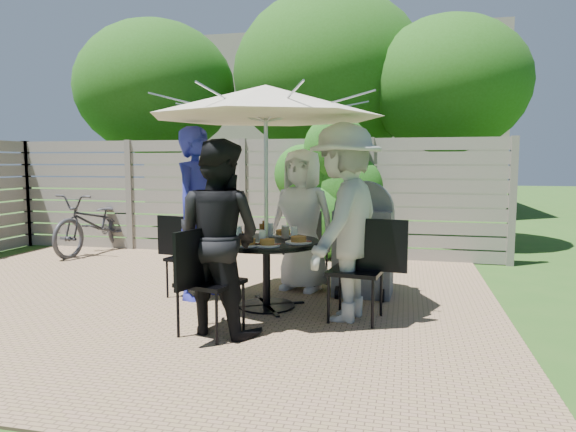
% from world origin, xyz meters
% --- Properties ---
extents(backyard_envelope, '(60.00, 60.00, 5.00)m').
position_xyz_m(backyard_envelope, '(0.09, 10.29, 2.61)').
color(backyard_envelope, '#29541A').
rests_on(backyard_envelope, ground).
extents(patio_table, '(1.30, 1.30, 0.70)m').
position_xyz_m(patio_table, '(1.17, 0.13, 0.49)').
color(patio_table, black).
rests_on(patio_table, ground).
extents(umbrella, '(2.79, 2.79, 2.23)m').
position_xyz_m(umbrella, '(1.17, 0.13, 2.07)').
color(umbrella, silver).
rests_on(umbrella, ground).
extents(chair_back, '(0.51, 0.67, 0.88)m').
position_xyz_m(chair_back, '(1.41, 1.07, 0.26)').
color(chair_back, black).
rests_on(chair_back, ground).
extents(person_back, '(0.90, 0.70, 1.63)m').
position_xyz_m(person_back, '(1.38, 0.93, 0.82)').
color(person_back, white).
rests_on(person_back, ground).
extents(chair_left, '(0.67, 0.50, 0.89)m').
position_xyz_m(chair_left, '(0.24, 0.37, 0.27)').
color(chair_left, black).
rests_on(chair_left, ground).
extents(person_left, '(0.60, 0.77, 1.86)m').
position_xyz_m(person_left, '(0.37, 0.33, 0.93)').
color(person_left, '#2528A0').
rests_on(person_left, ground).
extents(chair_front, '(0.56, 0.72, 0.95)m').
position_xyz_m(chair_front, '(0.93, -0.81, 0.29)').
color(chair_front, black).
rests_on(chair_front, ground).
extents(person_front, '(0.95, 0.81, 1.68)m').
position_xyz_m(person_front, '(0.97, -0.67, 0.84)').
color(person_front, black).
rests_on(person_front, ground).
extents(chair_right, '(0.73, 0.53, 0.97)m').
position_xyz_m(chair_right, '(2.11, -0.11, 0.29)').
color(chair_right, black).
rests_on(chair_right, ground).
extents(person_right, '(0.95, 1.32, 1.84)m').
position_xyz_m(person_right, '(1.98, -0.07, 0.92)').
color(person_right, '#A7A8A4').
rests_on(person_right, ground).
extents(plate_back, '(0.26, 0.26, 0.06)m').
position_xyz_m(plate_back, '(1.26, 0.48, 0.72)').
color(plate_back, white).
rests_on(plate_back, patio_table).
extents(plate_left, '(0.26, 0.26, 0.06)m').
position_xyz_m(plate_left, '(0.82, 0.22, 0.72)').
color(plate_left, white).
rests_on(plate_left, patio_table).
extents(plate_front, '(0.26, 0.26, 0.06)m').
position_xyz_m(plate_front, '(1.08, -0.22, 0.72)').
color(plate_front, white).
rests_on(plate_front, patio_table).
extents(plate_right, '(0.26, 0.26, 0.06)m').
position_xyz_m(plate_right, '(1.52, 0.04, 0.72)').
color(plate_right, white).
rests_on(plate_right, patio_table).
extents(plate_extra, '(0.24, 0.24, 0.06)m').
position_xyz_m(plate_extra, '(1.27, -0.20, 0.72)').
color(plate_extra, white).
rests_on(plate_extra, patio_table).
extents(glass_back, '(0.07, 0.07, 0.14)m').
position_xyz_m(glass_back, '(1.13, 0.41, 0.77)').
color(glass_back, silver).
rests_on(glass_back, patio_table).
extents(glass_left, '(0.07, 0.07, 0.14)m').
position_xyz_m(glass_left, '(0.89, 0.09, 0.77)').
color(glass_left, silver).
rests_on(glass_left, patio_table).
extents(glass_front, '(0.07, 0.07, 0.14)m').
position_xyz_m(glass_front, '(1.21, -0.15, 0.77)').
color(glass_front, silver).
rests_on(glass_front, patio_table).
extents(glass_right, '(0.07, 0.07, 0.14)m').
position_xyz_m(glass_right, '(1.45, 0.17, 0.77)').
color(glass_right, silver).
rests_on(glass_right, patio_table).
extents(syrup_jug, '(0.09, 0.09, 0.16)m').
position_xyz_m(syrup_jug, '(1.13, 0.19, 0.78)').
color(syrup_jug, '#59280C').
rests_on(syrup_jug, patio_table).
extents(coffee_cup, '(0.08, 0.08, 0.12)m').
position_xyz_m(coffee_cup, '(1.32, 0.32, 0.76)').
color(coffee_cup, '#C6B293').
rests_on(coffee_cup, patio_table).
extents(bicycle, '(0.85, 1.93, 0.98)m').
position_xyz_m(bicycle, '(-2.38, 2.60, 0.49)').
color(bicycle, '#333338').
rests_on(bicycle, ground).
extents(bbq_grill, '(0.65, 0.51, 1.28)m').
position_xyz_m(bbq_grill, '(2.09, 0.84, 0.58)').
color(bbq_grill, slate).
rests_on(bbq_grill, ground).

